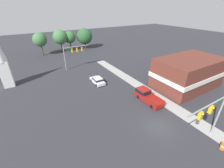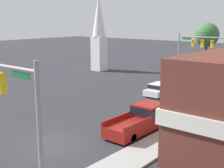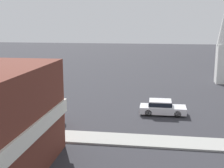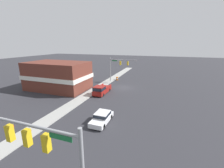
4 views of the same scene
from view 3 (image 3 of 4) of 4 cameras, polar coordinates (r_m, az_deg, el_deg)
name	(u,v)px [view 3 (image 3 of 4)]	position (r m, az deg, el deg)	size (l,w,h in m)	color
car_lead	(162,107)	(30.44, 9.09, -4.18)	(1.89, 4.38, 1.40)	black
pickup_truck_parked	(35,114)	(27.76, -13.85, -5.43)	(2.08, 5.78, 1.94)	black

